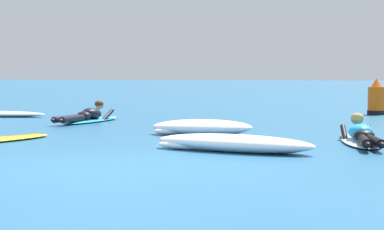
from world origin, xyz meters
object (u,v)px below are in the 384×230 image
(drifting_surfboard, at_px, (3,139))
(surfer_near, at_px, (362,136))
(channel_marker_buoy, at_px, (376,100))
(surfer_far, at_px, (88,117))

(drifting_surfboard, bearing_deg, surfer_near, 6.10)
(surfer_near, xyz_separation_m, channel_marker_buoy, (0.75, 7.89, 0.26))
(surfer_near, relative_size, channel_marker_buoy, 2.61)
(surfer_near, height_order, channel_marker_buoy, channel_marker_buoy)
(drifting_surfboard, bearing_deg, surfer_far, 89.72)
(surfer_far, xyz_separation_m, channel_marker_buoy, (6.85, 4.16, 0.26))
(surfer_far, distance_m, drifting_surfboard, 4.38)
(surfer_far, distance_m, channel_marker_buoy, 8.02)
(surfer_far, relative_size, channel_marker_buoy, 2.68)
(drifting_surfboard, relative_size, channel_marker_buoy, 2.07)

